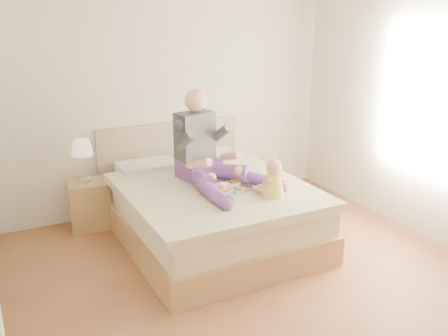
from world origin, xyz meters
name	(u,v)px	position (x,y,z in m)	size (l,w,h in m)	color
room	(274,110)	(0.08, 0.01, 1.51)	(4.02, 4.22, 2.71)	brown
bed	(207,208)	(0.00, 1.08, 0.32)	(1.70, 2.18, 1.00)	olive
nightstand	(90,204)	(-1.00, 1.88, 0.25)	(0.46, 0.42, 0.51)	olive
lamp	(82,150)	(-1.03, 1.89, 0.85)	(0.22, 0.22, 0.46)	silver
adult	(207,154)	(0.01, 1.09, 0.88)	(0.79, 1.17, 0.92)	#68388E
tray	(229,186)	(0.09, 0.75, 0.64)	(0.53, 0.47, 0.13)	silver
baby	(273,181)	(0.35, 0.42, 0.75)	(0.26, 0.32, 0.35)	gold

